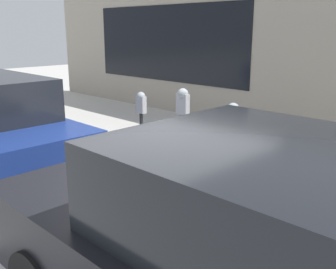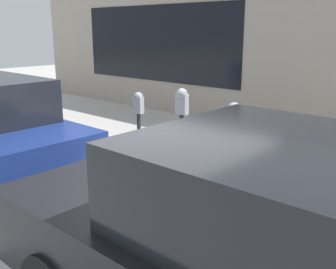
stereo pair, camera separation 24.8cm
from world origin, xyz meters
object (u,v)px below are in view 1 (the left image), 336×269
(parking_meter_nearest, at_px, (232,134))
(parking_meter_middle, at_px, (141,116))
(parking_meter_second, at_px, (183,119))
(parked_car_front, at_px, (274,261))
(planter_box, at_px, (235,141))

(parking_meter_nearest, height_order, parking_meter_middle, parking_meter_nearest)
(parking_meter_second, bearing_deg, parked_car_front, 142.44)
(parking_meter_second, xyz_separation_m, parking_meter_middle, (0.89, 0.02, -0.10))
(parking_meter_second, xyz_separation_m, parked_car_front, (-2.73, 2.10, -0.19))
(parking_meter_middle, distance_m, parked_car_front, 4.17)
(parking_meter_nearest, height_order, parked_car_front, parked_car_front)
(parking_meter_second, distance_m, parked_car_front, 3.45)
(parking_meter_nearest, bearing_deg, planter_box, -57.12)
(parking_meter_middle, bearing_deg, parking_meter_second, -178.49)
(parking_meter_middle, relative_size, parked_car_front, 0.30)
(parking_meter_nearest, relative_size, parking_meter_second, 0.94)
(parking_meter_nearest, xyz_separation_m, parking_meter_second, (0.93, -0.05, 0.05))
(parked_car_front, bearing_deg, parking_meter_second, -37.74)
(parking_meter_nearest, distance_m, planter_box, 2.05)
(parking_meter_nearest, height_order, planter_box, parking_meter_nearest)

